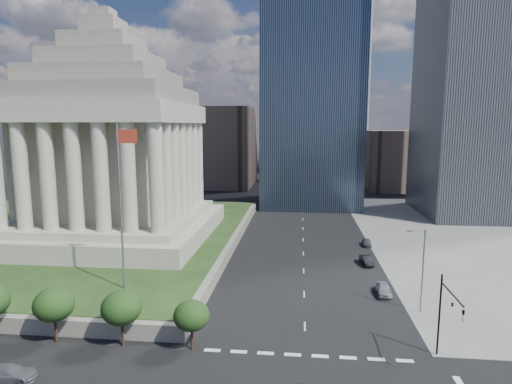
# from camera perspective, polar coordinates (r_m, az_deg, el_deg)

# --- Properties ---
(ground) EXTENTS (500.00, 500.00, 0.00)m
(ground) POSITION_cam_1_polar(r_m,az_deg,el_deg) (125.92, 6.21, -1.11)
(ground) COLOR black
(ground) RESTS_ON ground
(plaza_terrace) EXTENTS (66.00, 70.00, 1.80)m
(plaza_terrace) POSITION_cam_1_polar(r_m,az_deg,el_deg) (88.71, -24.29, -5.47)
(plaza_terrace) COLOR slate
(plaza_terrace) RESTS_ON ground
(plaza_lawn) EXTENTS (64.00, 68.00, 0.10)m
(plaza_lawn) POSITION_cam_1_polar(r_m,az_deg,el_deg) (88.49, -24.33, -4.88)
(plaza_lawn) COLOR #1B3515
(plaza_lawn) RESTS_ON plaza_terrace
(war_memorial) EXTENTS (34.00, 34.00, 39.00)m
(war_memorial) POSITION_cam_1_polar(r_m,az_deg,el_deg) (79.35, -19.02, 8.20)
(war_memorial) COLOR #A6A18B
(war_memorial) RESTS_ON plaza_lawn
(flagpole) EXTENTS (2.52, 0.24, 20.00)m
(flagpole) POSITION_cam_1_polar(r_m,az_deg,el_deg) (53.15, -17.50, -0.79)
(flagpole) COLOR slate
(flagpole) RESTS_ON plaza_lawn
(midrise_glass) EXTENTS (26.00, 26.00, 60.00)m
(midrise_glass) POSITION_cam_1_polar(r_m,az_deg,el_deg) (119.37, 7.44, 12.78)
(midrise_glass) COLOR black
(midrise_glass) RESTS_ON ground
(highrise_ne) EXTENTS (26.00, 28.00, 100.00)m
(highrise_ne) POSITION_cam_1_polar(r_m,az_deg,el_deg) (120.52, 28.67, 21.42)
(highrise_ne) COLOR black
(highrise_ne) RESTS_ON ground
(building_filler_ne) EXTENTS (20.00, 30.00, 20.00)m
(building_filler_ne) POSITION_cam_1_polar(r_m,az_deg,el_deg) (157.92, 17.95, 4.18)
(building_filler_ne) COLOR brown
(building_filler_ne) RESTS_ON ground
(building_filler_nw) EXTENTS (24.00, 30.00, 28.00)m
(building_filler_nw) POSITION_cam_1_polar(r_m,az_deg,el_deg) (156.98, -4.82, 6.02)
(building_filler_nw) COLOR brown
(building_filler_nw) RESTS_ON ground
(traffic_signal_ne) EXTENTS (0.30, 5.74, 8.00)m
(traffic_signal_ne) POSITION_cam_1_polar(r_m,az_deg,el_deg) (43.22, 24.09, -14.22)
(traffic_signal_ne) COLOR black
(traffic_signal_ne) RESTS_ON ground
(street_lamp_north) EXTENTS (2.13, 0.22, 10.00)m
(street_lamp_north) POSITION_cam_1_polar(r_m,az_deg,el_deg) (53.46, 21.21, -9.15)
(street_lamp_north) COLOR slate
(street_lamp_north) RESTS_ON ground
(suv_grey) EXTENTS (4.87, 2.42, 1.36)m
(suv_grey) POSITION_cam_1_polar(r_m,az_deg,el_deg) (44.94, -30.11, -20.20)
(suv_grey) COLOR #585C60
(suv_grey) RESTS_ON ground
(parked_sedan_near) EXTENTS (1.90, 4.33, 1.45)m
(parked_sedan_near) POSITION_cam_1_polar(r_m,az_deg,el_deg) (58.97, 16.65, -12.30)
(parked_sedan_near) COLOR #999BA1
(parked_sedan_near) RESTS_ON ground
(parked_sedan_mid) EXTENTS (4.30, 1.92, 1.37)m
(parked_sedan_mid) POSITION_cam_1_polar(r_m,az_deg,el_deg) (70.18, 14.54, -8.81)
(parked_sedan_mid) COLOR black
(parked_sedan_mid) RESTS_ON ground
(parked_sedan_far) EXTENTS (1.71, 3.77, 1.26)m
(parked_sedan_far) POSITION_cam_1_polar(r_m,az_deg,el_deg) (80.80, 14.56, -6.52)
(parked_sedan_far) COLOR #4D4E53
(parked_sedan_far) RESTS_ON ground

